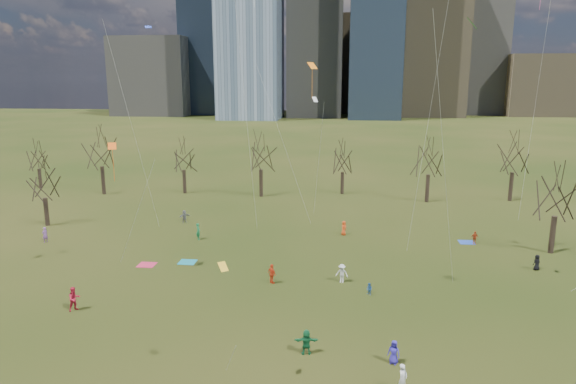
# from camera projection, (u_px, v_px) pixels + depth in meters

# --- Properties ---
(ground) EXTENTS (500.00, 500.00, 0.00)m
(ground) POSITION_uv_depth(u_px,v_px,m) (270.00, 323.00, 36.90)
(ground) COLOR black
(ground) RESTS_ON ground
(downtown_skyline) EXTENTS (212.50, 78.00, 118.00)m
(downtown_skyline) POSITION_uv_depth(u_px,v_px,m) (329.00, 29.00, 233.21)
(downtown_skyline) COLOR slate
(downtown_skyline) RESTS_ON ground
(bare_tree_row) EXTENTS (113.04, 29.80, 9.50)m
(bare_tree_row) POSITION_uv_depth(u_px,v_px,m) (306.00, 159.00, 71.73)
(bare_tree_row) COLOR black
(bare_tree_row) RESTS_ON ground
(blanket_teal) EXTENTS (1.60, 1.50, 0.03)m
(blanket_teal) POSITION_uv_depth(u_px,v_px,m) (187.00, 262.00, 49.05)
(blanket_teal) COLOR teal
(blanket_teal) RESTS_ON ground
(blanket_navy) EXTENTS (1.60, 1.50, 0.03)m
(blanket_navy) POSITION_uv_depth(u_px,v_px,m) (467.00, 242.00, 54.98)
(blanket_navy) COLOR blue
(blanket_navy) RESTS_ON ground
(blanket_crimson) EXTENTS (1.60, 1.50, 0.03)m
(blanket_crimson) POSITION_uv_depth(u_px,v_px,m) (147.00, 265.00, 48.32)
(blanket_crimson) COLOR #D12950
(blanket_crimson) RESTS_ON ground
(person_0) EXTENTS (0.87, 0.73, 1.53)m
(person_0) POSITION_uv_depth(u_px,v_px,m) (394.00, 352.00, 31.46)
(person_0) COLOR #3328B1
(person_0) RESTS_ON ground
(person_1) EXTENTS (0.72, 0.76, 1.76)m
(person_1) POSITION_uv_depth(u_px,v_px,m) (403.00, 379.00, 28.48)
(person_1) COLOR white
(person_1) RESTS_ON ground
(person_2) EXTENTS (1.13, 1.15, 1.87)m
(person_2) POSITION_uv_depth(u_px,v_px,m) (74.00, 299.00, 38.67)
(person_2) COLOR red
(person_2) RESTS_ON ground
(person_4) EXTENTS (1.02, 1.00, 1.72)m
(person_4) POSITION_uv_depth(u_px,v_px,m) (272.00, 274.00, 43.82)
(person_4) COLOR red
(person_4) RESTS_ON ground
(person_5) EXTENTS (1.59, 0.66, 1.66)m
(person_5) POSITION_uv_depth(u_px,v_px,m) (306.00, 342.00, 32.55)
(person_5) COLOR #186E3C
(person_5) RESTS_ON ground
(person_6) EXTENTS (0.84, 0.72, 1.46)m
(person_6) POSITION_uv_depth(u_px,v_px,m) (537.00, 262.00, 46.90)
(person_6) COLOR black
(person_6) RESTS_ON ground
(person_7) EXTENTS (0.63, 0.73, 1.70)m
(person_7) POSITION_uv_depth(u_px,v_px,m) (45.00, 235.00, 54.82)
(person_7) COLOR #8C54A9
(person_7) RESTS_ON ground
(person_8) EXTENTS (0.62, 0.62, 1.02)m
(person_8) POSITION_uv_depth(u_px,v_px,m) (369.00, 289.00, 41.51)
(person_8) COLOR #2559A1
(person_8) RESTS_ON ground
(person_9) EXTENTS (1.17, 0.82, 1.65)m
(person_9) POSITION_uv_depth(u_px,v_px,m) (342.00, 273.00, 44.03)
(person_9) COLOR silver
(person_9) RESTS_ON ground
(person_10) EXTENTS (0.87, 0.51, 1.40)m
(person_10) POSITION_uv_depth(u_px,v_px,m) (475.00, 238.00, 54.32)
(person_10) COLOR #BF3E1B
(person_10) RESTS_ON ground
(person_11) EXTENTS (1.32, 1.34, 1.54)m
(person_11) POSITION_uv_depth(u_px,v_px,m) (184.00, 216.00, 62.42)
(person_11) COLOR slate
(person_11) RESTS_ON ground
(person_12) EXTENTS (0.83, 0.94, 1.61)m
(person_12) POSITION_uv_depth(u_px,v_px,m) (344.00, 228.00, 57.44)
(person_12) COLOR #F04F1A
(person_12) RESTS_ON ground
(person_13) EXTENTS (0.69, 0.80, 1.83)m
(person_13) POSITION_uv_depth(u_px,v_px,m) (198.00, 231.00, 55.78)
(person_13) COLOR #1C7E47
(person_13) RESTS_ON ground
(kites_airborne) EXTENTS (63.88, 42.87, 25.64)m
(kites_airborne) POSITION_uv_depth(u_px,v_px,m) (313.00, 133.00, 45.41)
(kites_airborne) COLOR orange
(kites_airborne) RESTS_ON ground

